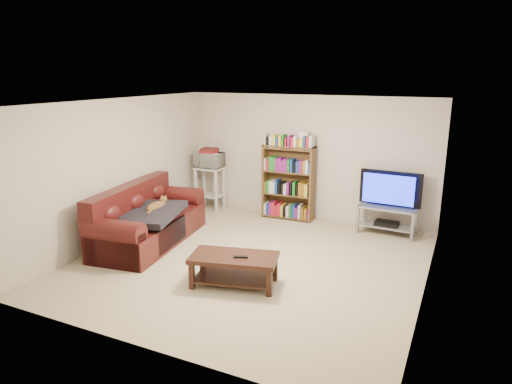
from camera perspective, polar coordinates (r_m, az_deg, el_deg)
The scene contains 19 objects.
floor at distance 7.06m, azimuth -0.66°, elevation -8.71°, with size 5.00×5.00×0.00m, color beige.
ceiling at distance 6.49m, azimuth -0.72°, elevation 11.10°, with size 5.00×5.00×0.00m, color white.
wall_back at distance 8.94m, azimuth 6.35°, elevation 4.29°, with size 5.00×5.00×0.00m, color beige.
wall_front at distance 4.66m, azimuth -14.32°, elevation -6.02°, with size 5.00×5.00×0.00m, color beige.
wall_left at distance 8.06m, azimuth -16.90°, elevation 2.58°, with size 5.00×5.00×0.00m, color beige.
wall_right at distance 6.05m, azimuth 21.13°, elevation -1.73°, with size 5.00×5.00×0.00m, color beige.
sofa at distance 7.96m, azimuth -13.64°, elevation -3.76°, with size 1.30×2.42×0.99m.
blanket at distance 7.67m, azimuth -13.11°, elevation -2.64°, with size 0.89×1.15×0.10m, color black.
cat at distance 7.83m, azimuth -12.37°, elevation -1.78°, with size 0.25×0.63×0.19m, color brown, non-canonical shape.
coffee_table at distance 6.25m, azimuth -2.76°, elevation -9.02°, with size 1.27×0.85×0.42m.
remote at distance 6.12m, azimuth -1.92°, elevation -8.11°, with size 0.19×0.05×0.02m, color black.
tv_stand at distance 8.46m, azimuth 16.08°, elevation -2.82°, with size 1.03×0.50×0.50m.
television at distance 8.33m, azimuth 16.32°, elevation 0.30°, with size 1.08×0.14×0.63m, color black.
dvd_player at distance 8.51m, azimuth 16.01°, elevation -3.79°, with size 0.40×0.28×0.06m, color black.
bookshelf at distance 8.90m, azimuth 4.07°, elevation 1.31°, with size 1.02×0.35×1.46m.
shelf_clutter at distance 8.73m, azimuth 4.80°, elevation 6.44°, with size 0.74×0.24×0.28m.
microwave_stand at distance 9.58m, azimuth -5.79°, elevation 1.19°, with size 0.57×0.41×0.90m.
microwave at distance 9.48m, azimuth -5.86°, elevation 4.01°, with size 0.56×0.38×0.31m, color silver.
game_boxes at distance 9.44m, azimuth -5.89°, elevation 5.07°, with size 0.33×0.29×0.05m, color maroon.
Camera 1 is at (2.83, -5.82, 2.82)m, focal length 32.00 mm.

